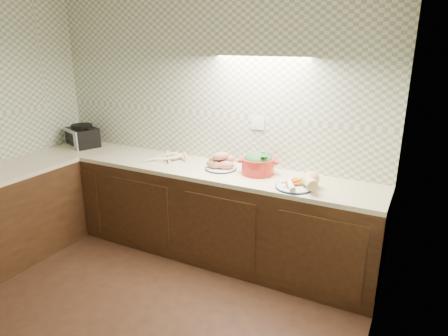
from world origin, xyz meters
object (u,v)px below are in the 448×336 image
at_px(toaster_oven, 82,136).
at_px(onion_bowl, 225,161).
at_px(veg_plate, 302,182).
at_px(parsnip_pile, 167,158).
at_px(sweet_potato_plate, 221,163).
at_px(dutch_oven, 258,163).

relative_size(toaster_oven, onion_bowl, 2.60).
relative_size(onion_bowl, veg_plate, 0.42).
height_order(parsnip_pile, sweet_potato_plate, sweet_potato_plate).
relative_size(parsnip_pile, sweet_potato_plate, 1.30).
bearing_deg(toaster_oven, veg_plate, 17.95).
distance_m(toaster_oven, sweet_potato_plate, 1.79).
xyz_separation_m(sweet_potato_plate, veg_plate, (0.83, -0.13, -0.01)).
relative_size(sweet_potato_plate, onion_bowl, 1.81).
bearing_deg(dutch_oven, sweet_potato_plate, 167.93).
height_order(sweet_potato_plate, veg_plate, sweet_potato_plate).
bearing_deg(veg_plate, sweet_potato_plate, 170.97).
height_order(dutch_oven, veg_plate, dutch_oven).
height_order(parsnip_pile, veg_plate, veg_plate).
distance_m(sweet_potato_plate, veg_plate, 0.84).
xyz_separation_m(dutch_oven, veg_plate, (0.47, -0.17, -0.05)).
distance_m(toaster_oven, dutch_oven, 2.16).
bearing_deg(onion_bowl, sweet_potato_plate, -80.35).
bearing_deg(dutch_oven, parsnip_pile, 166.30).
distance_m(parsnip_pile, dutch_oven, 0.97).
height_order(toaster_oven, parsnip_pile, toaster_oven).
xyz_separation_m(sweet_potato_plate, onion_bowl, (-0.02, 0.11, -0.01)).
xyz_separation_m(toaster_oven, parsnip_pile, (1.20, -0.04, -0.09)).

